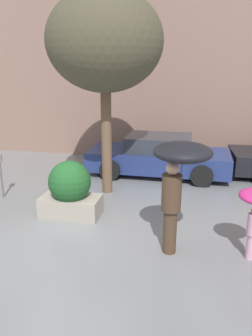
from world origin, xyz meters
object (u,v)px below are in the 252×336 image
person_adult (179,169)px  street_tree (105,43)px  parked_car_near (159,156)px  planter_box (70,190)px  parking_meter (0,166)px

person_adult → street_tree: (-2.04, 2.76, 2.25)m
parked_car_near → street_tree: (-1.21, -1.85, 3.30)m
planter_box → person_adult: person_adult is taller
person_adult → parked_car_near: size_ratio=0.47×
parked_car_near → parking_meter: bearing=126.8°
person_adult → street_tree: size_ratio=0.41×
street_tree → parking_meter: bearing=-160.0°
planter_box → parked_car_near: (1.65, 3.49, -0.04)m
person_adult → parked_car_near: person_adult is taller
planter_box → parked_car_near: 3.86m
parked_car_near → parking_meter: (-3.83, -2.80, 0.26)m
person_adult → parked_car_near: 4.80m
planter_box → parked_car_near: size_ratio=0.31×
person_adult → street_tree: 4.11m
street_tree → parking_meter: (-2.62, -0.96, -3.04)m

